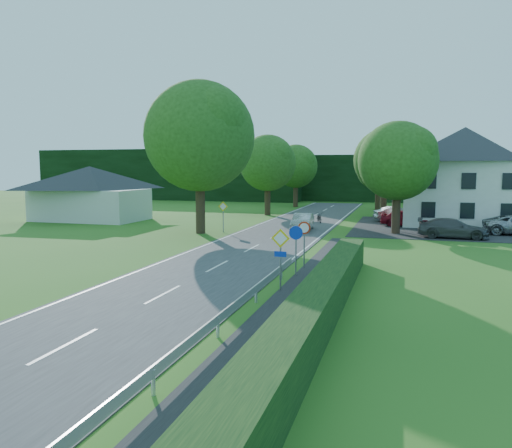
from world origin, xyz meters
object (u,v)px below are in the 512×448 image
(parked_car_silver_a, at_px, (397,214))
(parked_car_grey, at_px, (453,228))
(parasol, at_px, (431,215))
(streetlight, at_px, (392,175))
(moving_car, at_px, (303,222))
(motorcycle, at_px, (319,217))
(parked_car_red, at_px, (406,218))

(parked_car_silver_a, bearing_deg, parked_car_grey, -176.60)
(parasol, bearing_deg, streetlight, -126.42)
(parked_car_grey, relative_size, parasol, 2.41)
(streetlight, height_order, moving_car, streetlight)
(streetlight, height_order, parked_car_silver_a, streetlight)
(streetlight, distance_m, parasol, 6.60)
(parasol, bearing_deg, parked_car_silver_a, 141.45)
(streetlight, xyz_separation_m, moving_car, (-6.80, -2.17, -3.75))
(moving_car, xyz_separation_m, motorcycle, (0.35, 6.10, -0.20))
(parked_car_silver_a, height_order, parked_car_grey, parked_car_silver_a)
(streetlight, relative_size, parked_car_red, 1.88)
(parked_car_red, distance_m, parasol, 2.57)
(parked_car_grey, bearing_deg, moving_car, 85.72)
(moving_car, relative_size, parasol, 2.06)
(parasol, bearing_deg, motorcycle, -176.71)
(moving_car, distance_m, parked_car_grey, 11.29)
(streetlight, bearing_deg, moving_car, -162.33)
(moving_car, bearing_deg, parked_car_grey, -10.39)
(streetlight, xyz_separation_m, parked_car_red, (1.23, 3.00, -3.70))
(motorcycle, xyz_separation_m, parked_car_silver_a, (6.89, 2.85, 0.23))
(moving_car, relative_size, parked_car_grey, 0.85)
(parked_car_red, bearing_deg, motorcycle, 91.92)
(parked_car_red, height_order, parked_car_grey, parked_car_red)
(parked_car_red, height_order, parasol, parasol)
(moving_car, distance_m, parked_car_silver_a, 11.51)
(moving_car, xyz_separation_m, parasol, (10.11, 6.66, 0.22))
(moving_car, height_order, parked_car_red, parked_car_red)
(moving_car, relative_size, parked_car_red, 0.97)
(streetlight, xyz_separation_m, parked_car_silver_a, (0.44, 6.79, -3.72))
(parked_car_grey, xyz_separation_m, parasol, (-1.09, 7.99, 0.20))
(moving_car, distance_m, motorcycle, 6.11)
(streetlight, bearing_deg, parasol, 53.58)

